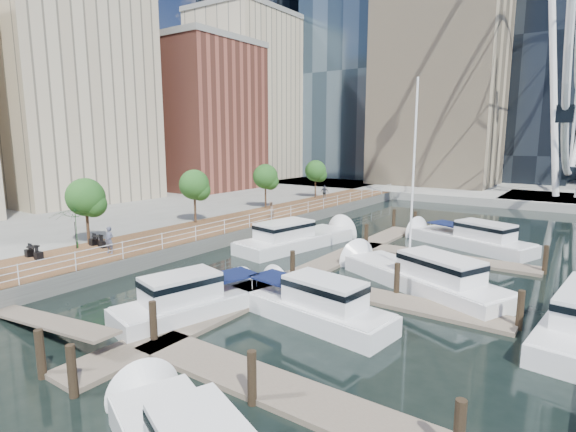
# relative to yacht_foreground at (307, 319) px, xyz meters

# --- Properties ---
(ground) EXTENTS (520.00, 520.00, 0.00)m
(ground) POSITION_rel_yacht_foreground_xyz_m (-6.74, -3.73, 0.00)
(ground) COLOR black
(ground) RESTS_ON ground
(boardwalk) EXTENTS (6.00, 60.00, 1.00)m
(boardwalk) POSITION_rel_yacht_foreground_xyz_m (-15.74, 11.27, 0.50)
(boardwalk) COLOR brown
(boardwalk) RESTS_ON ground
(seawall) EXTENTS (0.25, 60.00, 1.00)m
(seawall) POSITION_rel_yacht_foreground_xyz_m (-12.74, 11.27, 0.50)
(seawall) COLOR #595954
(seawall) RESTS_ON ground
(land_inland) EXTENTS (48.00, 90.00, 1.00)m
(land_inland) POSITION_rel_yacht_foreground_xyz_m (-42.74, 11.27, 0.50)
(land_inland) COLOR gray
(land_inland) RESTS_ON ground
(land_far) EXTENTS (200.00, 114.00, 1.00)m
(land_far) POSITION_rel_yacht_foreground_xyz_m (-6.74, 98.27, 0.50)
(land_far) COLOR gray
(land_far) RESTS_ON ground
(pier) EXTENTS (14.00, 12.00, 1.00)m
(pier) POSITION_rel_yacht_foreground_xyz_m (7.26, 48.27, 0.50)
(pier) COLOR gray
(pier) RESTS_ON ground
(railing) EXTENTS (0.10, 60.00, 1.05)m
(railing) POSITION_rel_yacht_foreground_xyz_m (-12.84, 11.27, 1.52)
(railing) COLOR white
(railing) RESTS_ON boardwalk
(floating_docks) EXTENTS (16.00, 34.00, 2.60)m
(floating_docks) POSITION_rel_yacht_foreground_xyz_m (1.23, 6.25, 0.49)
(floating_docks) COLOR #6D6051
(floating_docks) RESTS_ON ground
(midrise_condos) EXTENTS (19.00, 67.00, 28.00)m
(midrise_condos) POSITION_rel_yacht_foreground_xyz_m (-40.31, 23.09, 13.42)
(midrise_condos) COLOR #BCAD8E
(midrise_condos) RESTS_ON ground
(street_trees) EXTENTS (2.60, 42.60, 4.60)m
(street_trees) POSITION_rel_yacht_foreground_xyz_m (-18.14, 10.27, 4.29)
(street_trees) COLOR #3F2B1C
(street_trees) RESTS_ON ground
(cafe_tables) EXTENTS (2.50, 13.70, 0.74)m
(cafe_tables) POSITION_rel_yacht_foreground_xyz_m (-17.14, -5.73, 1.37)
(cafe_tables) COLOR black
(cafe_tables) RESTS_ON ground
(yacht_foreground) EXTENTS (9.50, 3.69, 2.15)m
(yacht_foreground) POSITION_rel_yacht_foreground_xyz_m (0.00, 0.00, 0.00)
(yacht_foreground) COLOR white
(yacht_foreground) RESTS_ON ground
(pedestrian_near) EXTENTS (0.71, 0.54, 1.73)m
(pedestrian_near) POSITION_rel_yacht_foreground_xyz_m (-14.70, -0.38, 1.87)
(pedestrian_near) COLOR #4B4F64
(pedestrian_near) RESTS_ON boardwalk
(pedestrian_mid) EXTENTS (0.60, 0.75, 1.50)m
(pedestrian_mid) POSITION_rel_yacht_foreground_xyz_m (-14.06, 15.77, 1.75)
(pedestrian_mid) COLOR gray
(pedestrian_mid) RESTS_ON boardwalk
(pedestrian_far) EXTENTS (1.03, 0.45, 1.73)m
(pedestrian_far) POSITION_rel_yacht_foreground_xyz_m (-16.43, 29.61, 1.86)
(pedestrian_far) COLOR #363944
(pedestrian_far) RESTS_ON boardwalk
(moored_yachts) EXTENTS (24.18, 34.49, 11.50)m
(moored_yachts) POSITION_rel_yacht_foreground_xyz_m (2.37, 6.86, 0.00)
(moored_yachts) COLOR white
(moored_yachts) RESTS_ON ground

